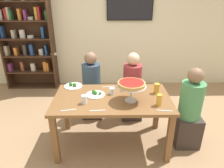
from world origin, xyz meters
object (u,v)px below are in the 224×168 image
object	(u,v)px
salad_plate_near_diner	(73,86)
deep_dish_pizza_stand	(131,85)
television	(130,5)
salad_plate_far_diner	(95,94)
diner_head_east	(189,114)
cutlery_knife_near	(97,110)
bookshelf	(27,37)
diner_far_left	(92,90)
diner_far_right	(132,91)
beer_glass_amber_short	(159,100)
cutlery_fork_near	(68,110)
water_glass_clear_near	(112,91)
cutlery_knife_far	(109,87)
dining_table	(112,104)
cutlery_fork_far	(165,111)
water_glass_clear_far	(84,99)
beer_glass_amber_spare	(127,85)
beer_glass_amber_tall	(157,88)

from	to	relation	value
salad_plate_near_diner	deep_dish_pizza_stand	bearing A→B (deg)	-28.32
television	salad_plate_far_diner	bearing A→B (deg)	-106.96
diner_head_east	deep_dish_pizza_stand	xyz separation A→B (m)	(-0.81, -0.07, 0.47)
cutlery_knife_near	salad_plate_near_diner	bearing A→B (deg)	115.55
bookshelf	deep_dish_pizza_stand	bearing A→B (deg)	-46.14
diner_far_left	diner_head_east	world-z (taller)	same
diner_far_right	salad_plate_near_diner	bearing A→B (deg)	-69.00
beer_glass_amber_short	cutlery_fork_near	bearing A→B (deg)	-174.69
television	salad_plate_near_diner	bearing A→B (deg)	-118.61
water_glass_clear_near	cutlery_knife_far	world-z (taller)	water_glass_clear_near
dining_table	deep_dish_pizza_stand	xyz separation A→B (m)	(0.24, -0.09, 0.32)
bookshelf	television	bearing A→B (deg)	2.51
diner_far_left	diner_head_east	bearing A→B (deg)	61.18
cutlery_fork_near	cutlery_fork_far	distance (m)	1.12
diner_head_east	cutlery_knife_near	world-z (taller)	diner_head_east
deep_dish_pizza_stand	cutlery_fork_far	bearing A→B (deg)	-34.04
cutlery_knife_near	cutlery_knife_far	distance (m)	0.67
deep_dish_pizza_stand	cutlery_fork_near	xyz separation A→B (m)	(-0.75, -0.22, -0.21)
television	water_glass_clear_far	bearing A→B (deg)	-108.26
dining_table	bookshelf	xyz separation A→B (m)	(-1.78, 2.01, 0.49)
diner_far_left	salad_plate_near_diner	bearing A→B (deg)	-30.37
television	beer_glass_amber_spare	world-z (taller)	television
beer_glass_amber_spare	cutlery_knife_far	bearing A→B (deg)	158.08
salad_plate_far_diner	cutlery_fork_far	world-z (taller)	salad_plate_far_diner
salad_plate_near_diner	cutlery_knife_far	bearing A→B (deg)	-1.39
diner_head_east	beer_glass_amber_spare	size ratio (longest dim) A/B	8.55
cutlery_knife_far	deep_dish_pizza_stand	bearing A→B (deg)	115.97
diner_far_left	beer_glass_amber_tall	xyz separation A→B (m)	(0.93, -0.62, 0.32)
diner_far_right	water_glass_clear_far	bearing A→B (deg)	-39.32
television	salad_plate_near_diner	size ratio (longest dim) A/B	3.69
television	cutlery_knife_far	world-z (taller)	television
beer_glass_amber_spare	cutlery_knife_near	xyz separation A→B (m)	(-0.38, -0.55, -0.06)
beer_glass_amber_short	water_glass_clear_near	distance (m)	0.64
diner_far_right	beer_glass_amber_spare	size ratio (longest dim) A/B	8.55
television	water_glass_clear_near	distance (m)	2.27
diner_far_right	water_glass_clear_near	size ratio (longest dim) A/B	12.72
cutlery_fork_far	beer_glass_amber_tall	bearing A→B (deg)	98.88
salad_plate_near_diner	television	bearing A→B (deg)	61.39
diner_far_left	beer_glass_amber_short	xyz separation A→B (m)	(0.89, -0.95, 0.32)
cutlery_fork_near	cutlery_knife_far	distance (m)	0.79
cutlery_knife_far	beer_glass_amber_spare	bearing A→B (deg)	149.95
dining_table	diner_far_right	xyz separation A→B (m)	(0.34, 0.69, -0.15)
beer_glass_amber_tall	cutlery_fork_near	world-z (taller)	beer_glass_amber_tall
deep_dish_pizza_stand	cutlery_knife_near	distance (m)	0.52
bookshelf	salad_plate_near_diner	world-z (taller)	bookshelf
salad_plate_far_diner	beer_glass_amber_spare	size ratio (longest dim) A/B	1.87
dining_table	beer_glass_amber_short	size ratio (longest dim) A/B	10.45
dining_table	cutlery_knife_far	world-z (taller)	cutlery_knife_far
cutlery_knife_near	cutlery_knife_far	world-z (taller)	same
cutlery_fork_far	cutlery_fork_near	bearing A→B (deg)	-172.89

